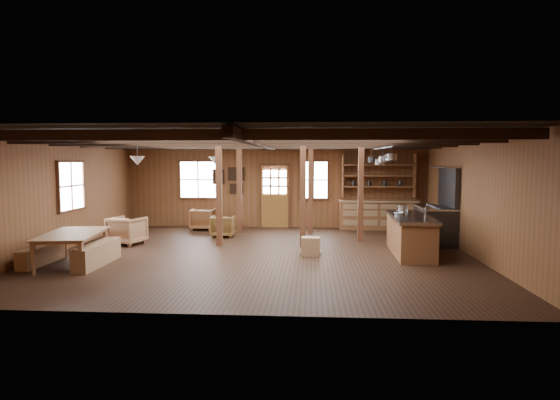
# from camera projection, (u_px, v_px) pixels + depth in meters

# --- Properties ---
(room) EXTENTS (10.04, 9.04, 2.84)m
(room) POSITION_uv_depth(u_px,v_px,m) (260.00, 196.00, 11.22)
(room) COLOR black
(room) RESTS_ON ground
(ceiling_joists) EXTENTS (9.80, 8.82, 0.18)m
(ceiling_joists) POSITION_uv_depth(u_px,v_px,m) (261.00, 143.00, 11.28)
(ceiling_joists) COLOR black
(ceiling_joists) RESTS_ON ceiling
(timber_posts) EXTENTS (3.95, 2.35, 2.80)m
(timber_posts) POSITION_uv_depth(u_px,v_px,m) (287.00, 191.00, 13.25)
(timber_posts) COLOR #452413
(timber_posts) RESTS_ON floor
(back_door) EXTENTS (1.02, 0.08, 2.15)m
(back_door) POSITION_uv_depth(u_px,v_px,m) (275.00, 201.00, 15.68)
(back_door) COLOR brown
(back_door) RESTS_ON floor
(window_back_left) EXTENTS (1.32, 0.06, 1.32)m
(window_back_left) POSITION_uv_depth(u_px,v_px,m) (198.00, 180.00, 15.80)
(window_back_left) COLOR white
(window_back_left) RESTS_ON wall_back
(window_back_right) EXTENTS (1.02, 0.06, 1.32)m
(window_back_right) POSITION_uv_depth(u_px,v_px,m) (314.00, 180.00, 15.55)
(window_back_right) COLOR white
(window_back_right) RESTS_ON wall_back
(window_left) EXTENTS (0.14, 1.24, 1.32)m
(window_left) POSITION_uv_depth(u_px,v_px,m) (71.00, 186.00, 12.02)
(window_left) COLOR white
(window_left) RESTS_ON wall_back
(notice_boards) EXTENTS (1.08, 0.03, 0.90)m
(notice_boards) POSITION_uv_depth(u_px,v_px,m) (230.00, 179.00, 15.72)
(notice_boards) COLOR white
(notice_boards) RESTS_ON wall_back
(back_counter) EXTENTS (2.55, 0.60, 2.45)m
(back_counter) POSITION_uv_depth(u_px,v_px,m) (378.00, 211.00, 15.24)
(back_counter) COLOR brown
(back_counter) RESTS_ON floor
(pendant_lamps) EXTENTS (1.86, 2.36, 0.66)m
(pendant_lamps) POSITION_uv_depth(u_px,v_px,m) (179.00, 161.00, 12.28)
(pendant_lamps) COLOR #2F2F32
(pendant_lamps) RESTS_ON ceiling
(pot_rack) EXTENTS (0.36, 3.00, 0.43)m
(pot_rack) POSITION_uv_depth(u_px,v_px,m) (383.00, 158.00, 11.22)
(pot_rack) COLOR #2F2F32
(pot_rack) RESTS_ON ceiling
(kitchen_island) EXTENTS (0.96, 2.53, 1.20)m
(kitchen_island) POSITION_uv_depth(u_px,v_px,m) (410.00, 235.00, 11.23)
(kitchen_island) COLOR brown
(kitchen_island) RESTS_ON floor
(step_stool) EXTENTS (0.50, 0.37, 0.44)m
(step_stool) POSITION_uv_depth(u_px,v_px,m) (311.00, 246.00, 11.12)
(step_stool) COLOR olive
(step_stool) RESTS_ON floor
(commercial_range) EXTENTS (0.88, 1.71, 2.11)m
(commercial_range) POSITION_uv_depth(u_px,v_px,m) (437.00, 219.00, 12.71)
(commercial_range) COLOR #2F2F32
(commercial_range) RESTS_ON floor
(dining_table) EXTENTS (1.42, 2.14, 0.70)m
(dining_table) POSITION_uv_depth(u_px,v_px,m) (74.00, 249.00, 10.12)
(dining_table) COLOR #976844
(dining_table) RESTS_ON floor
(bench_wall) EXTENTS (0.28, 1.48, 0.41)m
(bench_wall) POSITION_uv_depth(u_px,v_px,m) (41.00, 255.00, 10.18)
(bench_wall) COLOR olive
(bench_wall) RESTS_ON floor
(bench_aisle) EXTENTS (0.32, 1.73, 0.48)m
(bench_aisle) POSITION_uv_depth(u_px,v_px,m) (97.00, 254.00, 10.09)
(bench_aisle) COLOR olive
(bench_aisle) RESTS_ON floor
(armchair_a) EXTENTS (0.74, 0.76, 0.68)m
(armchair_a) POSITION_uv_depth(u_px,v_px,m) (203.00, 219.00, 15.20)
(armchair_a) COLOR brown
(armchair_a) RESTS_ON floor
(armchair_b) EXTENTS (0.69, 0.71, 0.63)m
(armchair_b) POSITION_uv_depth(u_px,v_px,m) (223.00, 226.00, 13.82)
(armchair_b) COLOR brown
(armchair_b) RESTS_ON floor
(armchair_c) EXTENTS (0.99, 1.01, 0.75)m
(armchair_c) POSITION_uv_depth(u_px,v_px,m) (127.00, 231.00, 12.54)
(armchair_c) COLOR #9C6A46
(armchair_c) RESTS_ON floor
(counter_pot) EXTENTS (0.27, 0.27, 0.16)m
(counter_pot) POSITION_uv_depth(u_px,v_px,m) (403.00, 208.00, 12.16)
(counter_pot) COLOR #B0B2B7
(counter_pot) RESTS_ON kitchen_island
(bowl) EXTENTS (0.31, 0.31, 0.06)m
(bowl) POSITION_uv_depth(u_px,v_px,m) (399.00, 213.00, 11.37)
(bowl) COLOR silver
(bowl) RESTS_ON kitchen_island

